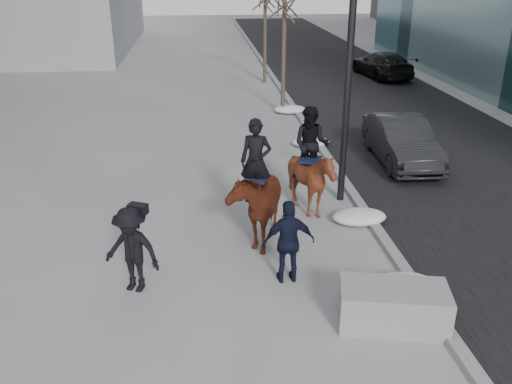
{
  "coord_description": "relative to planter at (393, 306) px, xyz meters",
  "views": [
    {
      "loc": [
        -1.1,
        -9.21,
        5.96
      ],
      "look_at": [
        0.0,
        1.2,
        1.5
      ],
      "focal_mm": 38.0,
      "sensor_mm": 36.0,
      "label": 1
    }
  ],
  "objects": [
    {
      "name": "ground",
      "position": [
        -2.14,
        1.54,
        -0.38
      ],
      "size": [
        120.0,
        120.0,
        0.0
      ],
      "primitive_type": "plane",
      "color": "gray",
      "rests_on": "ground"
    },
    {
      "name": "road",
      "position": [
        4.86,
        11.54,
        -0.37
      ],
      "size": [
        8.0,
        90.0,
        0.01
      ],
      "primitive_type": "cube",
      "color": "black",
      "rests_on": "ground"
    },
    {
      "name": "curb",
      "position": [
        0.86,
        11.54,
        -0.32
      ],
      "size": [
        0.25,
        90.0,
        0.12
      ],
      "primitive_type": "cube",
      "color": "gray",
      "rests_on": "ground"
    },
    {
      "name": "planter",
      "position": [
        0.0,
        0.0,
        0.0
      ],
      "size": [
        2.03,
        1.31,
        0.75
      ],
      "primitive_type": "cube",
      "rotation": [
        0.0,
        0.0,
        -0.21
      ],
      "color": "gray",
      "rests_on": "ground"
    },
    {
      "name": "car_near",
      "position": [
        3.1,
        8.22,
        0.34
      ],
      "size": [
        1.69,
        4.39,
        1.43
      ],
      "primitive_type": "imported",
      "rotation": [
        0.0,
        0.0,
        -0.04
      ],
      "color": "black",
      "rests_on": "ground"
    },
    {
      "name": "car_far",
      "position": [
        6.94,
        21.89,
        0.33
      ],
      "size": [
        2.56,
        5.05,
        1.4
      ],
      "primitive_type": "imported",
      "rotation": [
        0.0,
        0.0,
        3.27
      ],
      "color": "black",
      "rests_on": "ground"
    },
    {
      "name": "tree_near",
      "position": [
        0.26,
        14.7,
        2.24
      ],
      "size": [
        1.2,
        1.2,
        5.23
      ],
      "primitive_type": null,
      "color": "#342A1E",
      "rests_on": "ground"
    },
    {
      "name": "tree_far",
      "position": [
        0.26,
        21.1,
        2.14
      ],
      "size": [
        1.2,
        1.2,
        5.03
      ],
      "primitive_type": null,
      "color": "#3B2F22",
      "rests_on": "ground"
    },
    {
      "name": "mounted_left",
      "position": [
        -2.05,
        3.5,
        0.68
      ],
      "size": [
        1.56,
        2.38,
        2.83
      ],
      "color": "#4B190F",
      "rests_on": "ground"
    },
    {
      "name": "mounted_right",
      "position": [
        -0.55,
        4.73,
        0.73
      ],
      "size": [
        1.97,
        2.07,
        2.75
      ],
      "color": "#49180E",
      "rests_on": "ground"
    },
    {
      "name": "feeder",
      "position": [
        -1.61,
        1.62,
        0.5
      ],
      "size": [
        1.04,
        0.88,
        1.75
      ],
      "color": "black",
      "rests_on": "ground"
    },
    {
      "name": "camera_crew",
      "position": [
        -4.65,
        1.62,
        0.51
      ],
      "size": [
        1.3,
        1.05,
        1.75
      ],
      "color": "black",
      "rests_on": "ground"
    },
    {
      "name": "lamppost",
      "position": [
        0.46,
        5.59,
        4.62
      ],
      "size": [
        0.25,
        1.31,
        9.09
      ],
      "color": "black",
      "rests_on": "ground"
    },
    {
      "name": "snow_piles",
      "position": [
        0.56,
        7.62,
        -0.21
      ],
      "size": [
        1.34,
        14.48,
        0.34
      ],
      "color": "silver",
      "rests_on": "ground"
    }
  ]
}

